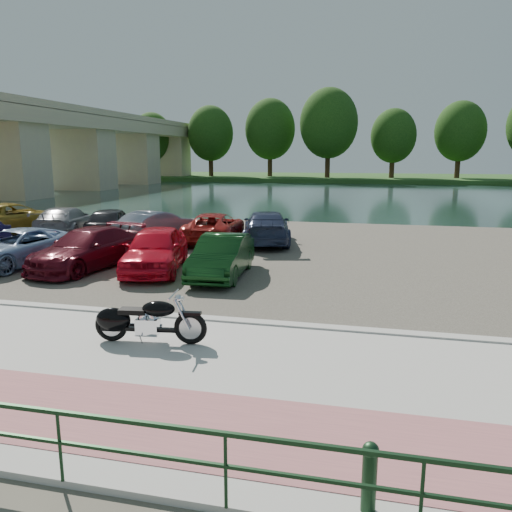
# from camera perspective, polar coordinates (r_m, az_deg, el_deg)

# --- Properties ---
(ground) EXTENTS (200.00, 200.00, 0.00)m
(ground) POSITION_cam_1_polar(r_m,az_deg,el_deg) (9.99, -8.05, -11.35)
(ground) COLOR #595447
(ground) RESTS_ON ground
(promenade) EXTENTS (60.00, 6.00, 0.10)m
(promenade) POSITION_cam_1_polar(r_m,az_deg,el_deg) (9.12, -10.36, -13.38)
(promenade) COLOR #B8B5AD
(promenade) RESTS_ON ground
(pink_path) EXTENTS (60.00, 2.00, 0.01)m
(pink_path) POSITION_cam_1_polar(r_m,az_deg,el_deg) (7.90, -14.87, -17.30)
(pink_path) COLOR #98555C
(pink_path) RESTS_ON promenade
(kerb) EXTENTS (60.00, 0.30, 0.14)m
(kerb) POSITION_cam_1_polar(r_m,az_deg,el_deg) (11.73, -4.54, -7.39)
(kerb) COLOR #B8B5AD
(kerb) RESTS_ON ground
(parking_lot) EXTENTS (60.00, 18.00, 0.04)m
(parking_lot) POSITION_cam_1_polar(r_m,az_deg,el_deg) (20.22, 3.14, 0.55)
(parking_lot) COLOR #454138
(parking_lot) RESTS_ON ground
(river) EXTENTS (120.00, 40.00, 0.00)m
(river) POSITION_cam_1_polar(r_m,az_deg,el_deg) (48.84, 9.07, 6.84)
(river) COLOR #1B312D
(river) RESTS_ON ground
(far_bank) EXTENTS (120.00, 24.00, 0.60)m
(far_bank) POSITION_cam_1_polar(r_m,az_deg,el_deg) (80.71, 10.74, 8.79)
(far_bank) COLOR #214318
(far_bank) RESTS_ON ground
(bridge) EXTENTS (7.00, 56.00, 8.55)m
(bridge) POSITION_cam_1_polar(r_m,az_deg,el_deg) (58.71, -19.78, 12.48)
(bridge) COLOR #C4B488
(bridge) RESTS_ON ground
(railing) EXTENTS (24.04, 0.05, 0.90)m
(railing) POSITION_cam_1_polar(r_m,az_deg,el_deg) (6.46, -21.67, -17.77)
(railing) COLOR #16331C
(railing) RESTS_ON promenade
(far_trees) EXTENTS (70.25, 10.68, 12.52)m
(far_trees) POSITION_cam_1_polar(r_m,az_deg,el_deg) (74.45, 14.19, 13.97)
(far_trees) COLOR #362213
(far_trees) RESTS_ON far_bank
(motorcycle) EXTENTS (2.33, 0.75, 1.05)m
(motorcycle) POSITION_cam_1_polar(r_m,az_deg,el_deg) (10.46, -13.13, -7.19)
(motorcycle) COLOR black
(motorcycle) RESTS_ON promenade
(car_2) EXTENTS (2.93, 4.90, 1.27)m
(car_2) POSITION_cam_1_polar(r_m,az_deg,el_deg) (19.29, -25.69, 0.87)
(car_2) COLOR #88A2C6
(car_2) RESTS_ON parking_lot
(car_3) EXTENTS (2.66, 4.93, 1.36)m
(car_3) POSITION_cam_1_polar(r_m,az_deg,el_deg) (17.91, -18.74, 0.79)
(car_3) COLOR #520B17
(car_3) RESTS_ON parking_lot
(car_4) EXTENTS (2.68, 4.63, 1.48)m
(car_4) POSITION_cam_1_polar(r_m,az_deg,el_deg) (16.89, -11.41, 0.78)
(car_4) COLOR red
(car_4) RESTS_ON parking_lot
(car_5) EXTENTS (1.62, 4.07, 1.32)m
(car_5) POSITION_cam_1_polar(r_m,az_deg,el_deg) (15.84, -3.91, -0.03)
(car_5) COLOR #0E3513
(car_5) RESTS_ON parking_lot
(car_6) EXTENTS (4.10, 6.04, 1.54)m
(car_6) POSITION_cam_1_polar(r_m,az_deg,el_deg) (27.09, -26.10, 3.88)
(car_6) COLOR olive
(car_6) RESTS_ON parking_lot
(car_7) EXTENTS (3.05, 5.06, 1.37)m
(car_7) POSITION_cam_1_polar(r_m,az_deg,el_deg) (25.74, -20.94, 3.76)
(car_7) COLOR gray
(car_7) RESTS_ON parking_lot
(car_8) EXTENTS (2.76, 4.53, 1.44)m
(car_8) POSITION_cam_1_polar(r_m,az_deg,el_deg) (24.30, -16.29, 3.72)
(car_8) COLOR black
(car_8) RESTS_ON parking_lot
(car_9) EXTENTS (2.82, 4.36, 1.36)m
(car_9) POSITION_cam_1_polar(r_m,az_deg,el_deg) (22.96, -11.27, 3.43)
(car_9) COLOR slate
(car_9) RESTS_ON parking_lot
(car_10) EXTENTS (2.60, 4.88, 1.31)m
(car_10) POSITION_cam_1_polar(r_m,az_deg,el_deg) (22.21, -4.81, 3.28)
(car_10) COLOR maroon
(car_10) RESTS_ON parking_lot
(car_11) EXTENTS (3.00, 5.20, 1.42)m
(car_11) POSITION_cam_1_polar(r_m,az_deg,el_deg) (21.84, 1.20, 3.32)
(car_11) COLOR #293250
(car_11) RESTS_ON parking_lot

